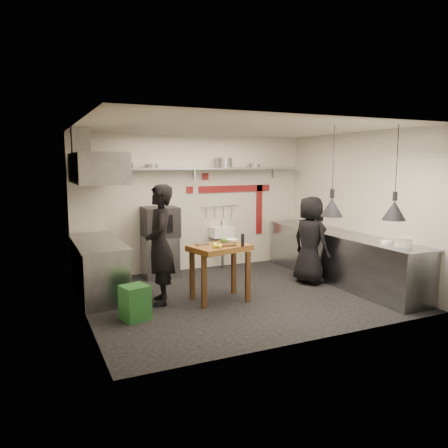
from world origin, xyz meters
name	(u,v)px	position (x,y,z in m)	size (l,w,h in m)	color
floor	(239,295)	(0.00, 0.00, 0.00)	(5.00, 5.00, 0.00)	black
ceiling	(239,128)	(0.00, 0.00, 2.80)	(5.00, 5.00, 0.00)	beige
wall_back	(194,203)	(0.00, 2.10, 1.40)	(5.00, 0.04, 2.80)	beige
wall_front	(316,232)	(0.00, -2.10, 1.40)	(5.00, 0.04, 2.80)	beige
wall_left	(82,222)	(-2.50, 0.00, 1.40)	(0.04, 4.20, 2.80)	beige
wall_right	(357,207)	(2.50, 0.00, 1.40)	(0.04, 4.20, 2.80)	beige
red_band_horiz	(235,189)	(0.95, 2.08, 1.68)	(1.70, 0.02, 0.14)	maroon
red_band_vert	(259,209)	(1.55, 2.08, 1.20)	(0.14, 0.02, 1.10)	maroon
red_tile_a	(205,177)	(0.25, 2.08, 1.95)	(0.14, 0.02, 0.14)	maroon
red_tile_b	(190,190)	(-0.10, 2.08, 1.68)	(0.14, 0.02, 0.14)	maroon
back_shelf	(197,169)	(0.00, 1.92, 2.12)	(4.60, 0.34, 0.04)	gray
shelf_bracket_left	(100,174)	(-1.90, 2.07, 2.02)	(0.04, 0.06, 0.24)	gray
shelf_bracket_mid	(194,173)	(0.00, 2.07, 2.02)	(0.04, 0.06, 0.24)	gray
shelf_bracket_right	(273,173)	(1.90, 2.07, 2.02)	(0.04, 0.06, 0.24)	gray
pan_far_left	(126,166)	(-1.44, 1.92, 2.19)	(0.27, 0.27, 0.09)	gray
pan_mid_left	(151,166)	(-0.94, 1.92, 2.18)	(0.24, 0.24, 0.07)	gray
stock_pot	(224,163)	(0.61, 1.92, 2.24)	(0.34, 0.34, 0.20)	gray
pan_right	(254,165)	(1.32, 1.92, 2.18)	(0.25, 0.25, 0.08)	gray
oven_stand	(160,256)	(-0.85, 1.78, 0.40)	(0.65, 0.59, 0.80)	gray
combi_oven	(160,222)	(-0.83, 1.77, 1.09)	(0.66, 0.62, 0.58)	black
oven_door	(163,224)	(-0.87, 1.50, 1.09)	(0.52, 0.03, 0.46)	maroon
oven_glass	(163,224)	(-0.87, 1.45, 1.09)	(0.37, 0.02, 0.34)	black
hand_sink	(222,232)	(0.55, 1.92, 0.78)	(0.46, 0.34, 0.22)	white
sink_tap	(222,223)	(0.55, 1.92, 0.96)	(0.03, 0.03, 0.14)	gray
sink_drain	(222,252)	(0.55, 1.88, 0.34)	(0.06, 0.06, 0.66)	gray
utensil_rail	(219,206)	(0.55, 2.06, 1.32)	(0.02, 0.02, 0.90)	gray
counter_right	(340,258)	(2.15, 0.00, 0.45)	(0.70, 3.80, 0.90)	gray
counter_right_top	(341,234)	(2.15, 0.00, 0.92)	(0.76, 3.90, 0.03)	gray
plate_stack	(404,242)	(2.12, -1.51, 1.01)	(0.26, 0.26, 0.15)	white
small_bowl_right	(386,242)	(2.10, -1.18, 0.96)	(0.18, 0.18, 0.05)	white
counter_left	(98,269)	(-2.15, 1.05, 0.45)	(0.70, 1.90, 0.90)	gray
counter_left_top	(97,242)	(-2.15, 1.05, 0.92)	(0.76, 2.00, 0.03)	gray
extractor_hood	(97,168)	(-2.10, 1.05, 2.15)	(0.78, 1.60, 0.50)	gray
hood_duct	(80,143)	(-2.35, 1.05, 2.55)	(0.28, 0.28, 0.50)	gray
green_bin	(135,302)	(-1.87, -0.41, 0.25)	(0.35, 0.35, 0.50)	#1C5222
prep_table	(220,273)	(-0.41, -0.12, 0.46)	(0.92, 0.64, 0.92)	brown
cutting_board	(224,245)	(-0.36, -0.19, 0.93)	(0.33, 0.24, 0.03)	#462A14
pepper_mill	(243,240)	(-0.11, -0.36, 1.02)	(0.05, 0.05, 0.20)	black
lemon_a	(215,246)	(-0.57, -0.31, 0.96)	(0.09, 0.09, 0.09)	#F7FF39
lemon_b	(220,246)	(-0.51, -0.35, 0.96)	(0.07, 0.07, 0.07)	#F7FF39
veg_ball	(223,240)	(-0.27, 0.03, 0.97)	(0.11, 0.11, 0.11)	#488D34
steel_tray	(202,244)	(-0.67, -0.01, 0.94)	(0.18, 0.12, 0.03)	gray
bowl	(232,241)	(-0.13, 0.01, 0.95)	(0.19, 0.19, 0.06)	white
heat_lamp_near	(333,171)	(1.07, -1.05, 2.11)	(0.34, 0.34, 1.39)	black
heat_lamp_far	(396,173)	(1.85, -1.55, 2.09)	(0.35, 0.35, 1.43)	black
chef_left	(160,245)	(-1.32, 0.15, 0.95)	(0.70, 0.46, 1.91)	black
chef_right	(310,240)	(1.56, 0.15, 0.81)	(0.80, 0.52, 1.63)	black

